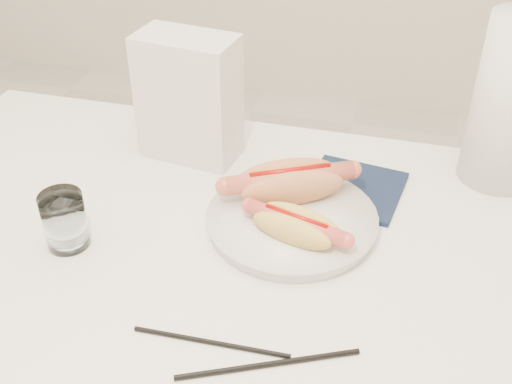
% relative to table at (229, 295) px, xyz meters
% --- Properties ---
extents(table, '(1.20, 0.80, 0.75)m').
position_rel_table_xyz_m(table, '(0.00, 0.00, 0.00)').
color(table, white).
rests_on(table, ground).
extents(plate, '(0.32, 0.32, 0.02)m').
position_rel_table_xyz_m(plate, '(0.07, 0.10, 0.07)').
color(plate, white).
rests_on(plate, table).
extents(hotdog_left, '(0.19, 0.14, 0.05)m').
position_rel_table_xyz_m(hotdog_left, '(0.05, 0.15, 0.11)').
color(hotdog_left, '#CF8353').
rests_on(hotdog_left, plate).
extents(hotdog_right, '(0.15, 0.09, 0.04)m').
position_rel_table_xyz_m(hotdog_right, '(0.08, 0.06, 0.10)').
color(hotdog_right, '#EAC35B').
rests_on(hotdog_right, plate).
extents(water_glass, '(0.06, 0.06, 0.09)m').
position_rel_table_xyz_m(water_glass, '(-0.24, -0.02, 0.10)').
color(water_glass, white).
rests_on(water_glass, table).
extents(chopstick_near, '(0.20, 0.01, 0.01)m').
position_rel_table_xyz_m(chopstick_near, '(0.02, -0.14, 0.06)').
color(chopstick_near, black).
rests_on(chopstick_near, table).
extents(chopstick_far, '(0.20, 0.10, 0.01)m').
position_rel_table_xyz_m(chopstick_far, '(0.10, -0.16, 0.06)').
color(chopstick_far, black).
rests_on(chopstick_far, table).
extents(napkin_box, '(0.17, 0.11, 0.22)m').
position_rel_table_xyz_m(napkin_box, '(-0.14, 0.26, 0.17)').
color(napkin_box, silver).
rests_on(napkin_box, table).
extents(navy_napkin, '(0.17, 0.17, 0.01)m').
position_rel_table_xyz_m(navy_napkin, '(0.15, 0.22, 0.06)').
color(navy_napkin, '#111C36').
rests_on(navy_napkin, table).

